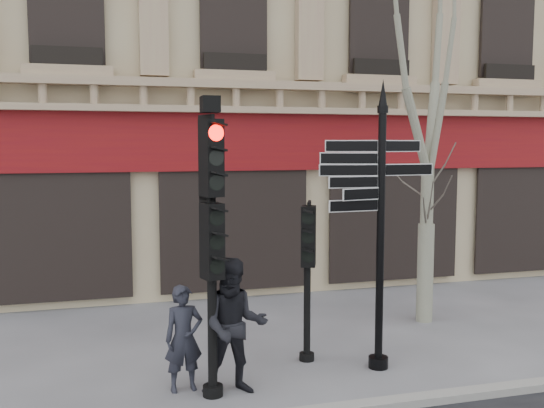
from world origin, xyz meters
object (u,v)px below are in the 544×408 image
Objects in this scene: fingerpost at (382,177)px; traffic_signal_secondary at (307,253)px; plane_tree at (431,51)px; pedestrian_a at (184,338)px; traffic_signal_main at (211,210)px; pedestrian_b at (234,326)px.

traffic_signal_secondary is (-0.99, 0.62, -1.26)m from fingerpost.
pedestrian_a is (-5.09, -2.16, -4.57)m from plane_tree.
traffic_signal_secondary is at bearing 154.17° from fingerpost.
fingerpost is 1.72m from traffic_signal_secondary.
fingerpost is 2.78m from traffic_signal_main.
traffic_signal_secondary is (1.74, 0.99, -0.86)m from traffic_signal_main.
fingerpost is at bearing 16.57° from pedestrian_b.
plane_tree reaches higher than traffic_signal_secondary.
plane_tree is at bearing 16.30° from pedestrian_a.
plane_tree is 4.94× the size of pedestrian_a.
traffic_signal_secondary is 1.31× the size of pedestrian_b.
traffic_signal_secondary is 0.34× the size of plane_tree.
plane_tree is (4.73, 2.48, 2.69)m from traffic_signal_main.
plane_tree is (3.00, 1.49, 3.55)m from traffic_signal_secondary.
traffic_signal_main is 2.14× the size of pedestrian_b.
fingerpost is 2.95× the size of pedestrian_a.
pedestrian_b is at bearing -30.23° from pedestrian_a.
traffic_signal_main reaches higher than pedestrian_a.
pedestrian_b is (-2.41, -0.35, -2.07)m from fingerpost.
pedestrian_b is at bearing -123.31° from traffic_signal_secondary.
fingerpost is at bearing -6.76° from traffic_signal_main.
fingerpost is 2.32× the size of pedestrian_b.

